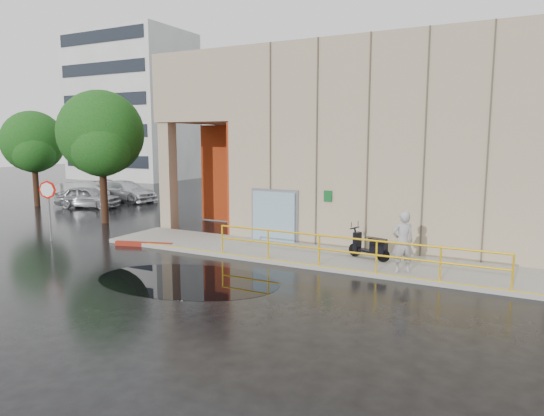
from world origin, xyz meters
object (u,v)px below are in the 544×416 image
at_px(car_a, 88,197).
at_px(car_b, 81,192).
at_px(scooter, 370,239).
at_px(tree_far, 33,144).
at_px(tree_near, 101,137).
at_px(person, 403,242).
at_px(red_curb, 144,244).
at_px(stop_sign, 48,197).
at_px(car_c, 125,191).

relative_size(car_a, car_b, 0.93).
distance_m(scooter, tree_far, 23.26).
height_order(tree_near, tree_far, tree_near).
bearing_deg(scooter, person, -22.66).
relative_size(red_curb, tree_near, 0.36).
relative_size(car_b, tree_far, 0.71).
height_order(scooter, tree_near, tree_near).
bearing_deg(tree_near, car_a, 145.29).
xyz_separation_m(person, scooter, (-1.37, 1.15, -0.25)).
distance_m(person, red_curb, 10.18).
distance_m(car_a, tree_near, 7.34).
distance_m(stop_sign, car_b, 12.81).
relative_size(tree_near, tree_far, 1.11).
xyz_separation_m(scooter, stop_sign, (-12.95, -2.60, 1.00)).
distance_m(person, tree_near, 16.07).
height_order(stop_sign, red_curb, stop_sign).
bearing_deg(tree_near, red_curb, -30.02).
height_order(car_a, tree_near, tree_near).
bearing_deg(scooter, stop_sign, -151.38).
relative_size(scooter, car_a, 0.42).
distance_m(person, car_c, 23.03).
bearing_deg(person, scooter, -75.00).
distance_m(car_a, car_c, 3.37).
xyz_separation_m(car_a, car_c, (-0.18, 3.37, 0.03)).
relative_size(person, car_c, 0.40).
distance_m(scooter, red_curb, 8.92).
relative_size(stop_sign, car_c, 0.53).
relative_size(person, tree_far, 0.32).
bearing_deg(car_c, scooter, -112.00).
distance_m(scooter, tree_near, 14.64).
distance_m(red_curb, car_a, 12.56).
bearing_deg(person, car_a, -51.94).
bearing_deg(stop_sign, car_a, 133.79).
height_order(red_curb, tree_near, tree_near).
bearing_deg(car_a, tree_far, 89.82).
height_order(car_a, tree_far, tree_far).
relative_size(car_c, tree_far, 0.81).
height_order(person, stop_sign, stop_sign).
xyz_separation_m(stop_sign, car_b, (-8.76, 9.27, -1.16)).
height_order(car_b, tree_near, tree_near).
distance_m(tree_near, tree_far, 8.94).
xyz_separation_m(car_b, car_c, (2.18, 1.83, 0.00)).
bearing_deg(tree_near, car_b, 145.83).
distance_m(red_curb, car_b, 15.38).
height_order(scooter, car_b, car_b).
bearing_deg(car_a, car_b, 39.03).
height_order(car_a, car_b, car_b).
distance_m(person, tree_far, 24.78).
bearing_deg(tree_near, stop_sign, -73.93).
xyz_separation_m(red_curb, tree_near, (-5.39, 3.11, 4.28)).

